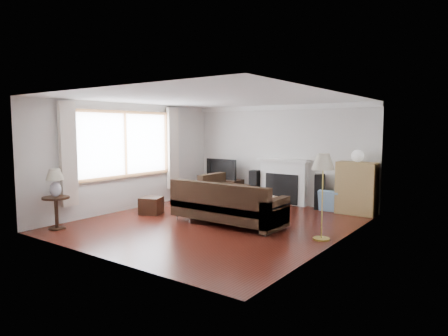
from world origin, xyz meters
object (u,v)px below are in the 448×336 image
Objects in this scene: bookshelf at (356,188)px; sectional_sofa at (228,204)px; tv_stand at (224,188)px; coffee_table at (260,204)px; floor_lamp at (322,197)px; side_table at (56,213)px.

bookshelf reaches higher than sectional_sofa.
tv_stand is at bearing -179.45° from bookshelf.
sectional_sofa is 2.58× the size of coffee_table.
tv_stand is 4.52m from floor_lamp.
sectional_sofa is at bearing -178.57° from floor_lamp.
coffee_table is 4.30m from side_table.
floor_lamp reaches higher than sectional_sofa.
tv_stand is 0.42× the size of sectional_sofa.
floor_lamp reaches higher than tv_stand.
side_table is (-2.41, -2.24, -0.09)m from sectional_sofa.
bookshelf reaches higher than tv_stand.
sectional_sofa reaches higher than coffee_table.
bookshelf is 2.42m from floor_lamp.
floor_lamp is 4.95m from side_table.
side_table reaches higher than coffee_table.
side_table is at bearing -131.80° from bookshelf.
tv_stand is at bearing 83.20° from side_table.
tv_stand is at bearing 127.56° from sectional_sofa.
bookshelf is at bearing 94.21° from floor_lamp.
sectional_sofa is 1.99m from floor_lamp.
sectional_sofa is (-1.78, -2.45, -0.18)m from bookshelf.
sectional_sofa is 1.68× the size of floor_lamp.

